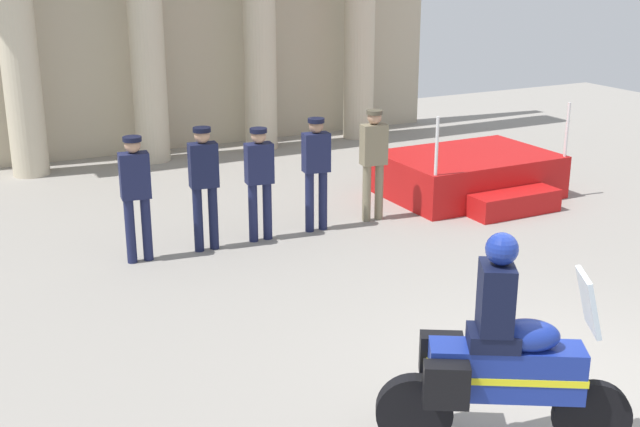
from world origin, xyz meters
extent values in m
plane|color=gray|center=(0.00, 0.00, 0.00)|extent=(28.00, 28.00, 0.00)
cylinder|color=beige|center=(-3.21, 10.45, 2.99)|extent=(0.66, 0.66, 5.98)
cylinder|color=beige|center=(-0.90, 10.45, 2.99)|extent=(0.66, 0.66, 5.98)
cylinder|color=beige|center=(1.42, 10.45, 2.99)|extent=(0.66, 0.66, 5.98)
cube|color=#B71414|center=(3.15, 5.69, 0.35)|extent=(2.74, 1.90, 0.71)
cube|color=#B71414|center=(3.15, 4.49, 0.18)|extent=(1.51, 0.50, 0.35)
cylinder|color=silver|center=(1.86, 4.82, 1.16)|extent=(0.05, 0.05, 0.90)
cylinder|color=silver|center=(4.44, 4.82, 1.16)|extent=(0.05, 0.05, 0.90)
cylinder|color=#191E42|center=(-2.75, 5.16, 0.44)|extent=(0.13, 0.13, 0.88)
cylinder|color=#191E42|center=(-2.53, 5.16, 0.44)|extent=(0.13, 0.13, 0.88)
cube|color=#191E42|center=(-2.64, 5.16, 1.18)|extent=(0.40, 0.27, 0.60)
sphere|color=tan|center=(-2.64, 5.16, 1.59)|extent=(0.21, 0.21, 0.21)
cylinder|color=black|center=(-2.64, 5.16, 1.67)|extent=(0.24, 0.24, 0.06)
cylinder|color=#141938|center=(-1.81, 5.17, 0.45)|extent=(0.13, 0.13, 0.91)
cylinder|color=#141938|center=(-1.59, 5.17, 0.45)|extent=(0.13, 0.13, 0.91)
cube|color=#141938|center=(-1.70, 5.17, 1.21)|extent=(0.40, 0.27, 0.60)
sphere|color=tan|center=(-1.70, 5.17, 1.62)|extent=(0.21, 0.21, 0.21)
cylinder|color=black|center=(-1.70, 5.17, 1.69)|extent=(0.24, 0.24, 0.06)
cylinder|color=#191E42|center=(-0.99, 5.19, 0.42)|extent=(0.13, 0.13, 0.85)
cylinder|color=#191E42|center=(-0.77, 5.19, 0.42)|extent=(0.13, 0.13, 0.85)
cube|color=#191E42|center=(-0.88, 5.19, 1.13)|extent=(0.40, 0.27, 0.57)
sphere|color=tan|center=(-0.88, 5.19, 1.52)|extent=(0.21, 0.21, 0.21)
cylinder|color=black|center=(-0.88, 5.19, 1.60)|extent=(0.24, 0.24, 0.06)
cylinder|color=#191E42|center=(-0.08, 5.21, 0.45)|extent=(0.13, 0.13, 0.90)
cylinder|color=#191E42|center=(0.14, 5.21, 0.45)|extent=(0.13, 0.13, 0.90)
cube|color=#191E42|center=(0.03, 5.21, 1.18)|extent=(0.40, 0.27, 0.57)
sphere|color=#997056|center=(0.03, 5.21, 1.57)|extent=(0.21, 0.21, 0.21)
cylinder|color=black|center=(0.03, 5.21, 1.65)|extent=(0.24, 0.24, 0.06)
cylinder|color=#7A7056|center=(0.91, 5.25, 0.44)|extent=(0.13, 0.13, 0.88)
cylinder|color=#7A7056|center=(1.13, 5.25, 0.44)|extent=(0.13, 0.13, 0.88)
cube|color=#7A7056|center=(1.02, 5.25, 1.19)|extent=(0.40, 0.27, 0.61)
sphere|color=tan|center=(1.02, 5.25, 1.60)|extent=(0.21, 0.21, 0.21)
cylinder|color=#494334|center=(1.02, 5.25, 1.68)|extent=(0.24, 0.24, 0.06)
cylinder|color=black|center=(-0.53, -0.85, 0.32)|extent=(0.60, 0.41, 0.64)
cylinder|color=black|center=(-1.78, -0.11, 0.32)|extent=(0.62, 0.45, 0.64)
cube|color=navy|center=(-1.15, -0.48, 0.72)|extent=(1.23, 0.91, 0.44)
ellipsoid|color=navy|center=(-1.03, -0.56, 1.04)|extent=(0.61, 0.54, 0.26)
cube|color=yellow|center=(-1.15, -0.48, 0.70)|extent=(1.25, 0.93, 0.06)
cube|color=silver|center=(-0.64, -0.79, 1.34)|extent=(0.34, 0.42, 0.47)
cube|color=black|center=(-1.45, 0.00, 0.72)|extent=(0.40, 0.34, 0.36)
cube|color=black|center=(-1.72, -0.45, 0.72)|extent=(0.40, 0.34, 0.36)
cube|color=black|center=(-1.26, -0.42, 1.01)|extent=(0.52, 0.50, 0.14)
cube|color=black|center=(-1.26, -0.42, 1.36)|extent=(0.41, 0.44, 0.56)
sphere|color=navy|center=(-1.24, -0.43, 1.77)|extent=(0.26, 0.26, 0.26)
camera|label=1|loc=(-5.23, -5.09, 3.98)|focal=46.25mm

